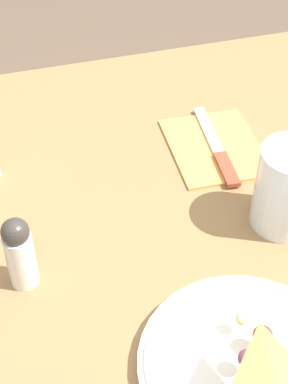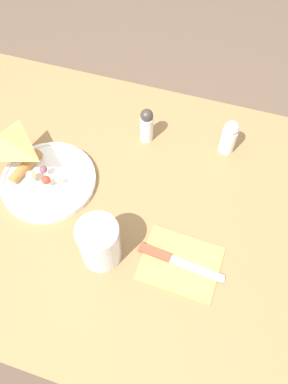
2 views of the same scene
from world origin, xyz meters
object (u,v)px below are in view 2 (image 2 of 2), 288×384
object	(u,v)px
plate_pizza	(46,180)
salt_shaker	(229,137)
dining_table	(106,220)
milk_glass	(100,243)
napkin_folded	(180,263)
butter_knife	(176,261)
pepper_shaker	(147,125)

from	to	relation	value
plate_pizza	salt_shaker	bearing A→B (deg)	30.90
dining_table	milk_glass	distance (m)	0.23
napkin_folded	butter_knife	distance (m)	0.01
pepper_shaker	salt_shaker	bearing A→B (deg)	7.28
plate_pizza	milk_glass	size ratio (longest dim) A/B	1.97
dining_table	butter_knife	size ratio (longest dim) A/B	5.34
dining_table	butter_knife	world-z (taller)	butter_knife
plate_pizza	salt_shaker	xyz separation A→B (m)	(0.40, 0.24, 0.04)
napkin_folded	butter_knife	size ratio (longest dim) A/B	0.88
salt_shaker	napkin_folded	bearing A→B (deg)	-95.48
salt_shaker	pepper_shaker	world-z (taller)	pepper_shaker
plate_pizza	milk_glass	world-z (taller)	milk_glass
milk_glass	pepper_shaker	xyz separation A→B (m)	(-0.01, 0.34, -0.00)
butter_knife	pepper_shaker	xyz separation A→B (m)	(-0.16, 0.31, 0.04)
napkin_folded	pepper_shaker	distance (m)	0.36
dining_table	pepper_shaker	world-z (taller)	pepper_shaker
butter_knife	pepper_shaker	bearing A→B (deg)	122.84
plate_pizza	napkin_folded	bearing A→B (deg)	-15.83
salt_shaker	pepper_shaker	bearing A→B (deg)	-172.72
plate_pizza	salt_shaker	distance (m)	0.46
dining_table	milk_glass	xyz separation A→B (m)	(0.05, -0.14, 0.18)
napkin_folded	plate_pizza	bearing A→B (deg)	164.17
plate_pizza	butter_knife	distance (m)	0.37
milk_glass	butter_knife	xyz separation A→B (m)	(0.16, 0.03, -0.05)
milk_glass	salt_shaker	size ratio (longest dim) A/B	1.16
milk_glass	napkin_folded	size ratio (longest dim) A/B	0.68
dining_table	salt_shaker	distance (m)	0.38
dining_table	plate_pizza	bearing A→B (deg)	-178.89
salt_shaker	butter_knife	bearing A→B (deg)	-97.12
napkin_folded	pepper_shaker	bearing A→B (deg)	119.14
butter_knife	pepper_shaker	size ratio (longest dim) A/B	1.91
butter_knife	pepper_shaker	world-z (taller)	pepper_shaker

